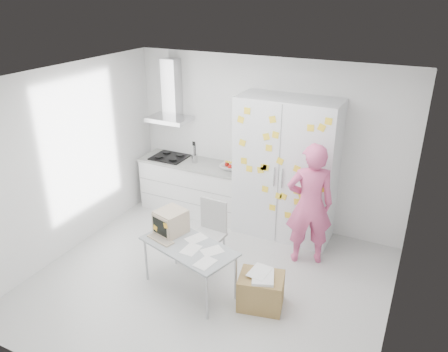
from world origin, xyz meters
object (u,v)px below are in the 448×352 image
at_px(person, 310,205).
at_px(desk, 177,232).
at_px(chair, 210,230).
at_px(cardboard_box, 261,290).

relative_size(person, desk, 1.32).
relative_size(chair, cardboard_box, 1.56).
bearing_deg(desk, chair, 86.64).
xyz_separation_m(person, desk, (-1.40, -1.21, -0.15)).
bearing_deg(person, cardboard_box, 55.93).
xyz_separation_m(desk, cardboard_box, (1.18, 0.00, -0.52)).
distance_m(person, desk, 1.85).
bearing_deg(chair, person, 32.00).
xyz_separation_m(desk, chair, (0.19, 0.53, -0.21)).
xyz_separation_m(person, chair, (-1.20, -0.68, -0.35)).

